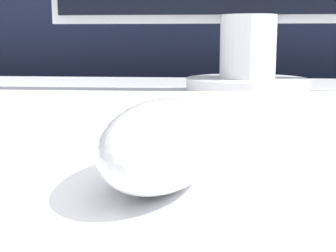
% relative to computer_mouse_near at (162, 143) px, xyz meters
% --- Properties ---
extents(partition_panel, '(5.00, 0.03, 1.48)m').
position_rel_computer_mouse_near_xyz_m(partition_panel, '(0.07, 0.83, -0.01)').
color(partition_panel, black).
rests_on(partition_panel, ground_plane).
extents(computer_mouse_near, '(0.08, 0.13, 0.05)m').
position_rel_computer_mouse_near_xyz_m(computer_mouse_near, '(0.00, 0.00, 0.00)').
color(computer_mouse_near, white).
rests_on(computer_mouse_near, desk).
extents(keyboard, '(0.44, 0.16, 0.02)m').
position_rel_computer_mouse_near_xyz_m(keyboard, '(0.00, 0.18, -0.01)').
color(keyboard, white).
rests_on(keyboard, desk).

